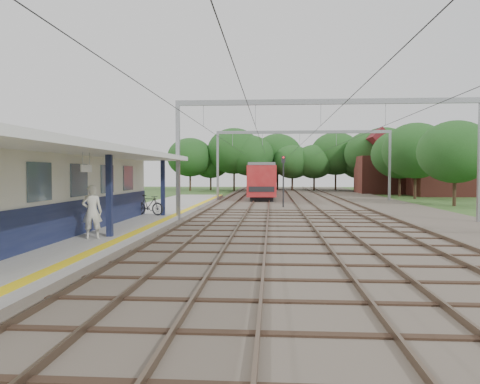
{
  "coord_description": "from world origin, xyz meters",
  "views": [
    {
      "loc": [
        0.44,
        -11.86,
        2.87
      ],
      "look_at": [
        -1.59,
        17.93,
        1.6
      ],
      "focal_mm": 35.0,
      "sensor_mm": 36.0,
      "label": 1
    }
  ],
  "objects": [
    {
      "name": "canopy",
      "position": [
        -7.77,
        6.0,
        3.64
      ],
      "size": [
        6.4,
        20.0,
        3.44
      ],
      "color": "#13193B",
      "rests_on": "platform"
    },
    {
      "name": "catenary_system",
      "position": [
        3.39,
        25.28,
        5.51
      ],
      "size": [
        17.22,
        88.0,
        7.0
      ],
      "color": "gray",
      "rests_on": "ground"
    },
    {
      "name": "rail_tracks",
      "position": [
        1.5,
        30.0,
        0.18
      ],
      "size": [
        11.8,
        88.0,
        0.15
      ],
      "color": "brown",
      "rests_on": "ballast_bed"
    },
    {
      "name": "station_building",
      "position": [
        -8.88,
        7.0,
        2.04
      ],
      "size": [
        3.41,
        18.0,
        3.4
      ],
      "color": "beige",
      "rests_on": "platform"
    },
    {
      "name": "person",
      "position": [
        -6.35,
        5.35,
        1.37
      ],
      "size": [
        0.85,
        0.68,
        2.04
      ],
      "primitive_type": "imported",
      "rotation": [
        0.0,
        0.0,
        3.43
      ],
      "color": "beige",
      "rests_on": "platform"
    },
    {
      "name": "platform",
      "position": [
        -7.5,
        14.0,
        0.17
      ],
      "size": [
        5.0,
        52.0,
        0.35
      ],
      "primitive_type": "cube",
      "color": "gray",
      "rests_on": "ground"
    },
    {
      "name": "ballast_bed",
      "position": [
        4.0,
        30.0,
        0.05
      ],
      "size": [
        18.0,
        90.0,
        0.1
      ],
      "primitive_type": "cube",
      "color": "#473D33",
      "rests_on": "ground"
    },
    {
      "name": "tree_band",
      "position": [
        3.84,
        57.12,
        4.92
      ],
      "size": [
        31.72,
        30.88,
        8.82
      ],
      "color": "#382619",
      "rests_on": "ground"
    },
    {
      "name": "yellow_stripe",
      "position": [
        -5.25,
        14.0,
        0.35
      ],
      "size": [
        0.45,
        52.0,
        0.01
      ],
      "primitive_type": "cube",
      "color": "yellow",
      "rests_on": "platform"
    },
    {
      "name": "signal_post",
      "position": [
        1.35,
        25.15,
        2.56
      ],
      "size": [
        0.31,
        0.28,
        4.14
      ],
      "rotation": [
        0.0,
        0.0,
        0.21
      ],
      "color": "black",
      "rests_on": "ground"
    },
    {
      "name": "ground",
      "position": [
        0.0,
        0.0,
        0.0
      ],
      "size": [
        160.0,
        160.0,
        0.0
      ],
      "primitive_type": "plane",
      "color": "#2D4C1E",
      "rests_on": "ground"
    },
    {
      "name": "house_near",
      "position": [
        21.0,
        46.0,
        2.99
      ],
      "size": [
        7.0,
        6.12,
        7.89
      ],
      "color": "brown",
      "rests_on": "ground"
    },
    {
      "name": "bicycle",
      "position": [
        -6.74,
        15.0,
        0.94
      ],
      "size": [
        2.05,
        1.2,
        1.19
      ],
      "primitive_type": "imported",
      "rotation": [
        0.0,
        0.0,
        1.23
      ],
      "color": "black",
      "rests_on": "platform"
    },
    {
      "name": "house_far",
      "position": [
        16.0,
        52.0,
        3.23
      ],
      "size": [
        8.0,
        6.12,
        8.66
      ],
      "color": "brown",
      "rests_on": "ground"
    },
    {
      "name": "train",
      "position": [
        -0.5,
        48.64,
        2.06
      ],
      "size": [
        2.8,
        34.9,
        3.69
      ],
      "color": "black",
      "rests_on": "ballast_bed"
    }
  ]
}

